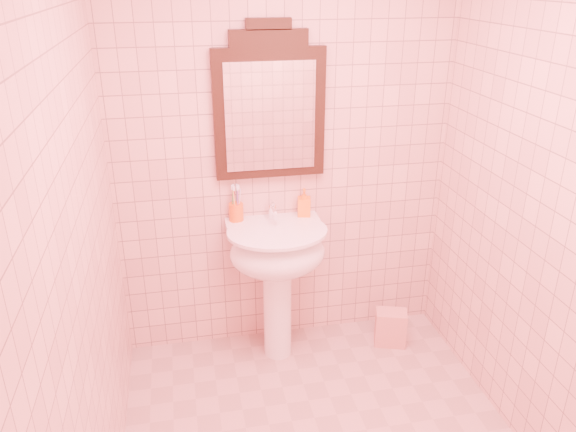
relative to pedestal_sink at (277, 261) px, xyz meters
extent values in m
cube|color=beige|center=(0.09, 0.23, 0.59)|extent=(2.00, 0.02, 2.50)
cylinder|color=white|center=(0.00, 0.01, -0.31)|extent=(0.17, 0.17, 0.70)
ellipsoid|color=white|center=(0.00, -0.01, 0.06)|extent=(0.56, 0.46, 0.28)
cube|color=white|center=(0.00, 0.15, 0.17)|extent=(0.56, 0.15, 0.05)
cylinder|color=white|center=(0.00, -0.01, 0.19)|extent=(0.58, 0.58, 0.02)
cylinder|color=white|center=(0.00, 0.15, 0.25)|extent=(0.04, 0.04, 0.09)
cylinder|color=white|center=(0.00, 0.10, 0.28)|extent=(0.02, 0.10, 0.02)
cylinder|color=white|center=(0.00, 0.05, 0.26)|extent=(0.02, 0.02, 0.04)
cube|color=white|center=(0.00, 0.16, 0.30)|extent=(0.02, 0.07, 0.01)
cube|color=black|center=(0.00, 0.20, 0.82)|extent=(0.63, 0.05, 0.73)
cube|color=black|center=(0.00, 0.20, 1.24)|extent=(0.43, 0.05, 0.09)
cube|color=black|center=(0.00, 0.20, 1.31)|extent=(0.24, 0.05, 0.06)
cube|color=white|center=(0.00, 0.17, 0.81)|extent=(0.51, 0.01, 0.61)
cylinder|color=#EB5913|center=(-0.21, 0.18, 0.25)|extent=(0.09, 0.09, 0.11)
cylinder|color=silver|center=(-0.19, 0.18, 0.30)|extent=(0.01, 0.01, 0.20)
cylinder|color=#338CD8|center=(-0.20, 0.19, 0.30)|extent=(0.01, 0.01, 0.20)
cylinder|color=#E5334C|center=(-0.22, 0.19, 0.30)|extent=(0.01, 0.01, 0.20)
cylinder|color=#3FBF59|center=(-0.23, 0.18, 0.30)|extent=(0.01, 0.01, 0.20)
cylinder|color=#D8CC4C|center=(-0.22, 0.16, 0.30)|extent=(0.01, 0.01, 0.20)
cylinder|color=purple|center=(-0.20, 0.16, 0.30)|extent=(0.01, 0.01, 0.20)
imported|color=orange|center=(0.20, 0.17, 0.29)|extent=(0.09, 0.09, 0.17)
cube|color=tan|center=(0.73, -0.04, -0.54)|extent=(0.22, 0.18, 0.24)
camera|label=1|loc=(-0.51, -2.87, 1.56)|focal=35.00mm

